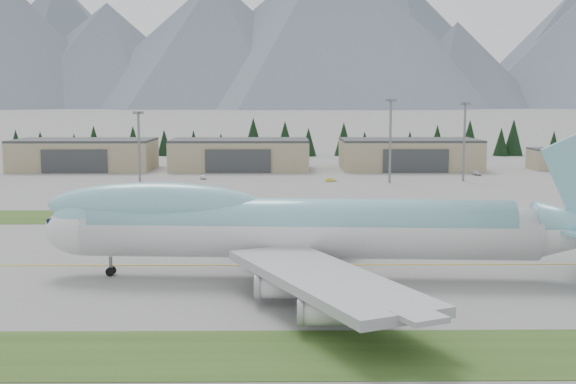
{
  "coord_description": "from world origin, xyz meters",
  "views": [
    {
      "loc": [
        -0.83,
        -105.2,
        24.39
      ],
      "look_at": [
        0.58,
        23.41,
        8.0
      ],
      "focal_mm": 45.0,
      "sensor_mm": 36.0,
      "label": 1
    }
  ],
  "objects_px": {
    "service_vehicle_a": "(203,179)",
    "boeing_747_freighter": "(302,227)",
    "hangar_right": "(409,154)",
    "service_vehicle_c": "(476,175)",
    "hangar_center": "(240,154)",
    "service_vehicle_b": "(331,182)",
    "hangar_left": "(85,154)"
  },
  "relations": [
    {
      "from": "service_vehicle_a",
      "to": "boeing_747_freighter",
      "type": "bearing_deg",
      "value": -92.82
    },
    {
      "from": "hangar_right",
      "to": "service_vehicle_c",
      "type": "distance_m",
      "value": 28.51
    },
    {
      "from": "boeing_747_freighter",
      "to": "service_vehicle_c",
      "type": "height_order",
      "value": "boeing_747_freighter"
    },
    {
      "from": "hangar_center",
      "to": "service_vehicle_c",
      "type": "distance_m",
      "value": 81.44
    },
    {
      "from": "service_vehicle_c",
      "to": "hangar_center",
      "type": "bearing_deg",
      "value": 156.98
    },
    {
      "from": "hangar_right",
      "to": "service_vehicle_b",
      "type": "distance_m",
      "value": 49.85
    },
    {
      "from": "hangar_right",
      "to": "boeing_747_freighter",
      "type": "bearing_deg",
      "value": -105.19
    },
    {
      "from": "boeing_747_freighter",
      "to": "hangar_right",
      "type": "relative_size",
      "value": 1.7
    },
    {
      "from": "hangar_center",
      "to": "service_vehicle_a",
      "type": "xyz_separation_m",
      "value": [
        -9.87,
        -32.01,
        -5.39
      ]
    },
    {
      "from": "hangar_left",
      "to": "hangar_right",
      "type": "bearing_deg",
      "value": 0.0
    },
    {
      "from": "service_vehicle_b",
      "to": "service_vehicle_c",
      "type": "bearing_deg",
      "value": -78.57
    },
    {
      "from": "hangar_center",
      "to": "service_vehicle_c",
      "type": "height_order",
      "value": "hangar_center"
    },
    {
      "from": "hangar_center",
      "to": "service_vehicle_b",
      "type": "height_order",
      "value": "hangar_center"
    },
    {
      "from": "hangar_center",
      "to": "service_vehicle_c",
      "type": "relative_size",
      "value": 10.2
    },
    {
      "from": "service_vehicle_b",
      "to": "service_vehicle_c",
      "type": "xyz_separation_m",
      "value": [
        49.04,
        18.01,
        0.0
      ]
    },
    {
      "from": "boeing_747_freighter",
      "to": "service_vehicle_a",
      "type": "xyz_separation_m",
      "value": [
        -27.09,
        125.62,
        -7.12
      ]
    },
    {
      "from": "hangar_center",
      "to": "service_vehicle_a",
      "type": "distance_m",
      "value": 33.93
    },
    {
      "from": "service_vehicle_b",
      "to": "boeing_747_freighter",
      "type": "bearing_deg",
      "value": 165.37
    },
    {
      "from": "hangar_right",
      "to": "service_vehicle_a",
      "type": "height_order",
      "value": "hangar_right"
    },
    {
      "from": "boeing_747_freighter",
      "to": "hangar_left",
      "type": "height_order",
      "value": "boeing_747_freighter"
    },
    {
      "from": "hangar_right",
      "to": "hangar_center",
      "type": "bearing_deg",
      "value": 180.0
    },
    {
      "from": "boeing_747_freighter",
      "to": "service_vehicle_b",
      "type": "relative_size",
      "value": 24.83
    },
    {
      "from": "hangar_right",
      "to": "service_vehicle_a",
      "type": "distance_m",
      "value": 77.05
    },
    {
      "from": "service_vehicle_b",
      "to": "hangar_center",
      "type": "bearing_deg",
      "value": 28.3
    },
    {
      "from": "boeing_747_freighter",
      "to": "service_vehicle_a",
      "type": "bearing_deg",
      "value": 105.68
    },
    {
      "from": "hangar_left",
      "to": "hangar_right",
      "type": "height_order",
      "value": "same"
    },
    {
      "from": "service_vehicle_c",
      "to": "service_vehicle_b",
      "type": "bearing_deg",
      "value": -167.87
    },
    {
      "from": "service_vehicle_a",
      "to": "service_vehicle_c",
      "type": "distance_m",
      "value": 89.05
    },
    {
      "from": "hangar_center",
      "to": "hangar_right",
      "type": "distance_m",
      "value": 60.0
    },
    {
      "from": "hangar_right",
      "to": "service_vehicle_b",
      "type": "relative_size",
      "value": 14.56
    },
    {
      "from": "boeing_747_freighter",
      "to": "service_vehicle_c",
      "type": "bearing_deg",
      "value": 69.35
    },
    {
      "from": "hangar_right",
      "to": "service_vehicle_a",
      "type": "relative_size",
      "value": 12.21
    }
  ]
}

